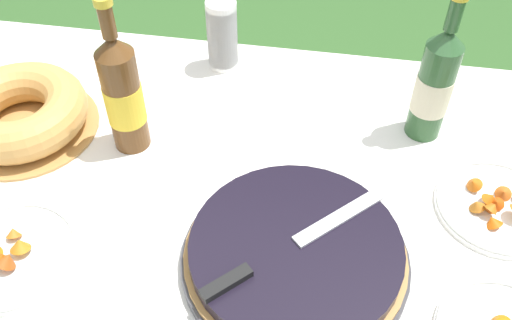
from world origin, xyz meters
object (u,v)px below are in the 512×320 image
at_px(bundt_cake, 19,112).
at_px(snack_plate_left, 10,255).
at_px(serving_knife, 282,250).
at_px(berry_tart, 295,254).
at_px(cup_stack, 222,35).
at_px(snack_plate_right, 498,206).
at_px(cider_bottle_amber, 123,94).
at_px(cider_bottle_green, 435,84).

xyz_separation_m(bundt_cake, snack_plate_left, (0.12, -0.32, -0.04)).
distance_m(serving_knife, snack_plate_left, 0.48).
xyz_separation_m(berry_tart, cup_stack, (-0.24, 0.54, 0.06)).
height_order(berry_tart, serving_knife, serving_knife).
bearing_deg(cup_stack, berry_tart, -66.15).
distance_m(berry_tart, snack_plate_left, 0.50).
relative_size(serving_knife, cup_stack, 1.62).
height_order(berry_tart, bundt_cake, bundt_cake).
distance_m(snack_plate_left, snack_plate_right, 0.90).
height_order(cup_stack, snack_plate_left, cup_stack).
bearing_deg(cup_stack, bundt_cake, -142.22).
height_order(cider_bottle_amber, snack_plate_right, cider_bottle_amber).
relative_size(cup_stack, cider_bottle_amber, 0.51).
distance_m(berry_tart, cider_bottle_green, 0.46).
distance_m(cup_stack, snack_plate_left, 0.67).
bearing_deg(cup_stack, cider_bottle_amber, -114.36).
bearing_deg(berry_tart, cup_stack, 113.85).
bearing_deg(serving_knife, snack_plate_left, 141.85).
relative_size(cider_bottle_green, snack_plate_right, 1.43).
bearing_deg(bundt_cake, cider_bottle_amber, -0.75).
bearing_deg(serving_knife, berry_tart, 0.00).
bearing_deg(cider_bottle_amber, bundt_cake, 179.25).
relative_size(cup_stack, snack_plate_right, 0.75).
xyz_separation_m(cider_bottle_green, cider_bottle_amber, (-0.61, -0.14, 0.00)).
xyz_separation_m(cider_bottle_green, snack_plate_right, (0.13, -0.20, -0.12)).
relative_size(serving_knife, cider_bottle_green, 0.84).
distance_m(berry_tart, bundt_cake, 0.67).
distance_m(cup_stack, cider_bottle_green, 0.50).
xyz_separation_m(berry_tart, cider_bottle_amber, (-0.38, 0.25, 0.10)).
bearing_deg(bundt_cake, snack_plate_right, -3.79).
relative_size(berry_tart, serving_knife, 1.40).
xyz_separation_m(serving_knife, snack_plate_right, (0.39, 0.20, -0.05)).
height_order(serving_knife, cider_bottle_green, cider_bottle_green).
xyz_separation_m(berry_tart, bundt_cake, (-0.62, 0.25, 0.02)).
distance_m(berry_tart, cider_bottle_amber, 0.46).
distance_m(bundt_cake, cup_stack, 0.48).
bearing_deg(cider_bottle_amber, cup_stack, 65.64).
height_order(cup_stack, snack_plate_right, cup_stack).
xyz_separation_m(berry_tart, snack_plate_left, (-0.50, -0.07, -0.02)).
bearing_deg(bundt_cake, snack_plate_left, -68.91).
height_order(bundt_cake, snack_plate_left, bundt_cake).
bearing_deg(berry_tart, cider_bottle_amber, 146.78).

